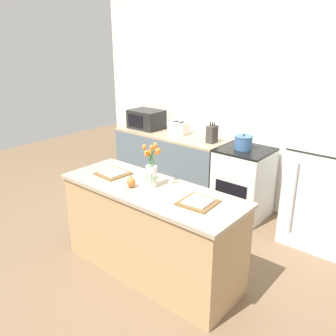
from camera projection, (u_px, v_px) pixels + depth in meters
The scene contains 14 objects.
ground_plane at pixel (152, 270), 3.51m from camera, with size 10.00×10.00×0.00m, color brown.
back_wall at pixel (257, 106), 4.48m from camera, with size 5.20×0.08×2.70m.
kitchen_island at pixel (151, 231), 3.36m from camera, with size 1.80×0.66×0.89m.
back_counter at pixel (172, 163), 5.15m from camera, with size 1.68×0.60×0.89m.
stove_range at pixel (243, 183), 4.45m from camera, with size 0.60×0.61×0.89m.
refrigerator at pixel (327, 167), 3.73m from camera, with size 0.68×0.67×1.76m.
flower_vase at pixel (152, 170), 3.19m from camera, with size 0.15×0.17×0.42m.
pear_figurine at pixel (131, 182), 3.20m from camera, with size 0.08×0.08×0.13m.
plate_setting_left at pixel (113, 173), 3.52m from camera, with size 0.30×0.30×0.02m.
plate_setting_right at pixel (198, 202), 2.91m from camera, with size 0.30×0.30×0.02m.
toaster at pixel (179, 128), 4.94m from camera, with size 0.28×0.18×0.17m.
cooking_pot at pixel (243, 142), 4.27m from camera, with size 0.22×0.22×0.19m.
microwave at pixel (146, 119), 5.24m from camera, with size 0.48×0.37×0.27m.
knife_block at pixel (212, 134), 4.52m from camera, with size 0.10×0.14×0.27m.
Camera 1 is at (2.01, -2.16, 2.17)m, focal length 38.00 mm.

